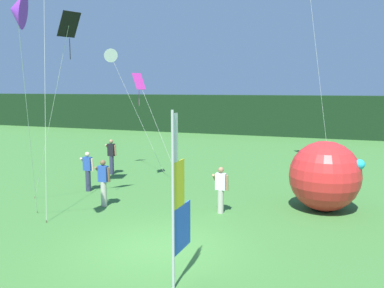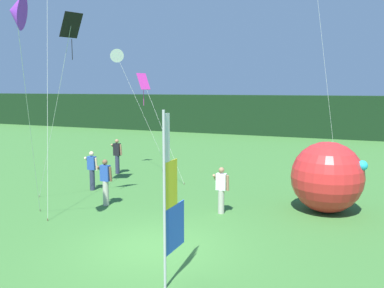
% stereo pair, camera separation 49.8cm
% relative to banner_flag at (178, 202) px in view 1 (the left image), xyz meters
% --- Properties ---
extents(ground_plane, '(120.00, 120.00, 0.00)m').
position_rel_banner_flag_xyz_m(ground_plane, '(-1.35, 1.67, -1.89)').
color(ground_plane, '#3D7533').
extents(distant_treeline, '(80.00, 2.40, 3.75)m').
position_rel_banner_flag_xyz_m(distant_treeline, '(-1.35, 30.54, -0.01)').
color(distant_treeline, black).
rests_on(distant_treeline, ground).
extents(banner_flag, '(0.06, 1.03, 3.94)m').
position_rel_banner_flag_xyz_m(banner_flag, '(0.00, 0.00, 0.00)').
color(banner_flag, '#B7B7BC').
rests_on(banner_flag, ground).
extents(person_near_banner, '(0.55, 0.48, 1.80)m').
position_rel_banner_flag_xyz_m(person_near_banner, '(-7.86, 9.68, -0.92)').
color(person_near_banner, '#2D334C').
rests_on(person_near_banner, ground).
extents(person_mid_field, '(0.55, 0.48, 1.76)m').
position_rel_banner_flag_xyz_m(person_mid_field, '(-4.99, 4.59, -0.95)').
color(person_mid_field, '#B7B2A3').
rests_on(person_mid_field, ground).
extents(person_far_left, '(0.55, 0.48, 1.71)m').
position_rel_banner_flag_xyz_m(person_far_left, '(-6.91, 6.31, -0.98)').
color(person_far_left, '#2D334C').
rests_on(person_far_left, ground).
extents(person_far_right, '(0.55, 0.48, 1.66)m').
position_rel_banner_flag_xyz_m(person_far_right, '(-0.67, 5.37, -1.01)').
color(person_far_right, '#B7B2A3').
rests_on(person_far_right, ground).
extents(inflatable_balloon, '(2.57, 2.53, 2.53)m').
position_rel_banner_flag_xyz_m(inflatable_balloon, '(2.71, 7.04, -0.62)').
color(inflatable_balloon, red).
rests_on(inflatable_balloon, ground).
extents(kite_magenta_diamond_1, '(2.16, 0.64, 5.08)m').
position_rel_banner_flag_xyz_m(kite_magenta_diamond_1, '(-5.50, 8.56, 2.59)').
color(kite_magenta_diamond_1, brown).
rests_on(kite_magenta_diamond_1, ground).
extents(kite_white_delta_3, '(3.01, 1.16, 6.45)m').
position_rel_banner_flag_xyz_m(kite_white_delta_3, '(-8.14, 10.29, 4.17)').
color(kite_white_delta_3, brown).
rests_on(kite_white_delta_3, ground).
extents(kite_black_diamond_4, '(3.02, 1.26, 6.93)m').
position_rel_banner_flag_xyz_m(kite_black_diamond_4, '(-5.67, 3.71, 4.34)').
color(kite_black_diamond_4, brown).
rests_on(kite_black_diamond_4, ground).
extents(kite_purple_delta_5, '(2.54, 3.14, 6.86)m').
position_rel_banner_flag_xyz_m(kite_purple_delta_5, '(-4.66, 0.41, 4.47)').
color(kite_purple_delta_5, brown).
rests_on(kite_purple_delta_5, ground).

